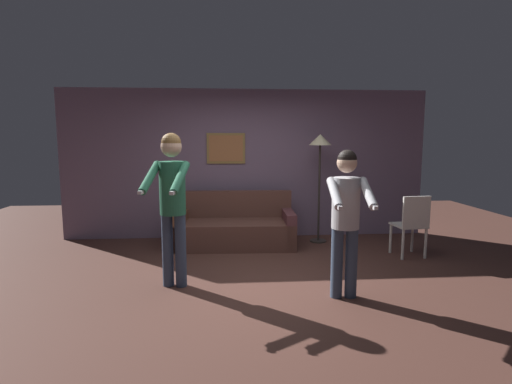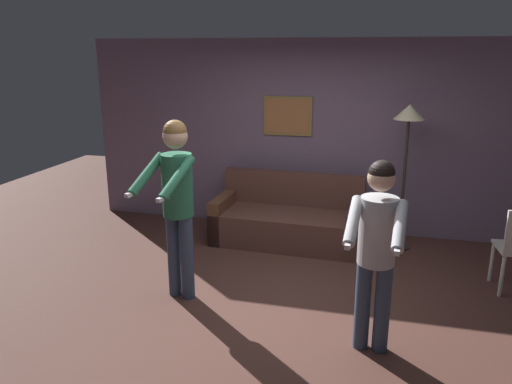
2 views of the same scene
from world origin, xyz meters
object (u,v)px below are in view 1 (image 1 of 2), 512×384
object	(u,v)px
dining_chair_distant	(412,222)
person_standing_left	(172,194)
torchiere_lamp	(320,150)
couch	(235,229)
person_standing_right	(346,211)

from	to	relation	value
dining_chair_distant	person_standing_left	bearing A→B (deg)	-164.52
torchiere_lamp	dining_chair_distant	xyz separation A→B (m)	(1.15, -1.00, -1.03)
couch	person_standing_right	size ratio (longest dim) A/B	1.18
person_standing_left	person_standing_right	xyz separation A→B (m)	(1.91, -0.49, -0.13)
torchiere_lamp	person_standing_right	world-z (taller)	torchiere_lamp
torchiere_lamp	person_standing_right	bearing A→B (deg)	-96.61
person_standing_left	dining_chair_distant	distance (m)	3.52
person_standing_left	torchiere_lamp	bearing A→B (deg)	41.37
person_standing_right	dining_chair_distant	bearing A→B (deg)	44.57
couch	torchiere_lamp	bearing A→B (deg)	6.17
person_standing_left	person_standing_right	size ratio (longest dim) A/B	1.11
dining_chair_distant	torchiere_lamp	bearing A→B (deg)	138.99
person_standing_left	dining_chair_distant	xyz separation A→B (m)	(3.35, 0.93, -0.59)
torchiere_lamp	person_standing_right	xyz separation A→B (m)	(-0.28, -2.42, -0.58)
couch	dining_chair_distant	xyz separation A→B (m)	(2.57, -0.85, 0.25)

